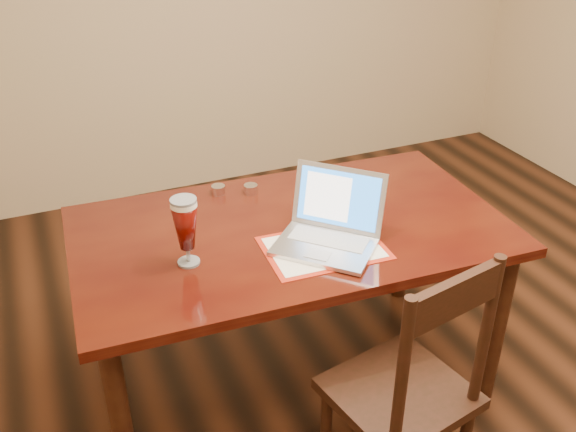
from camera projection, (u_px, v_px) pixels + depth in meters
name	position (u px, v px, depth m)	size (l,w,h in m)	color
ground	(418.00, 416.00, 2.74)	(5.00, 5.00, 0.00)	black
dining_table	(290.00, 247.00, 2.59)	(1.76, 1.05, 1.07)	#441409
dining_chair	(407.00, 392.00, 2.19)	(0.52, 0.50, 1.06)	black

